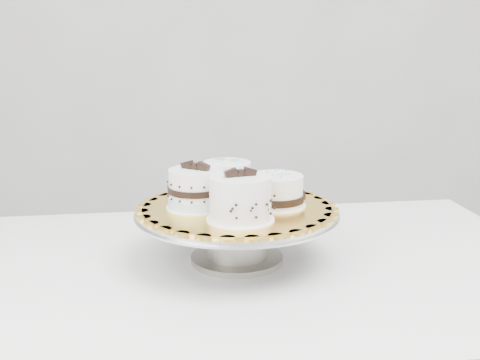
{
  "coord_description": "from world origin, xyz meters",
  "views": [
    {
      "loc": [
        -0.23,
        -0.83,
        1.19
      ],
      "look_at": [
        -0.06,
        0.3,
        0.91
      ],
      "focal_mm": 45.0,
      "sensor_mm": 36.0,
      "label": 1
    }
  ],
  "objects": [
    {
      "name": "cake_board",
      "position": [
        -0.07,
        0.29,
        0.86
      ],
      "size": [
        0.46,
        0.46,
        0.01
      ],
      "primitive_type": "cylinder",
      "rotation": [
        0.0,
        0.0,
        0.28
      ],
      "color": "gold",
      "rests_on": "cake_stand"
    },
    {
      "name": "cake_dots",
      "position": [
        -0.08,
        0.37,
        0.9
      ],
      "size": [
        0.12,
        0.12,
        0.07
      ],
      "rotation": [
        0.0,
        0.0,
        0.22
      ],
      "color": "white",
      "rests_on": "cake_board"
    },
    {
      "name": "table",
      "position": [
        -0.03,
        0.27,
        0.67
      ],
      "size": [
        1.19,
        0.8,
        0.75
      ],
      "rotation": [
        0.0,
        0.0,
        -0.01
      ],
      "color": "white",
      "rests_on": "floor"
    },
    {
      "name": "cake_banded",
      "position": [
        -0.15,
        0.29,
        0.9
      ],
      "size": [
        0.15,
        0.15,
        0.09
      ],
      "rotation": [
        0.0,
        0.0,
        -0.66
      ],
      "color": "white",
      "rests_on": "cake_board"
    },
    {
      "name": "cake_swirl",
      "position": [
        -0.08,
        0.2,
        0.9
      ],
      "size": [
        0.13,
        0.13,
        0.1
      ],
      "rotation": [
        0.0,
        0.0,
        0.19
      ],
      "color": "white",
      "rests_on": "cake_board"
    },
    {
      "name": "cake_ribbon",
      "position": [
        0.01,
        0.28,
        0.89
      ],
      "size": [
        0.12,
        0.12,
        0.06
      ],
      "rotation": [
        0.0,
        0.0,
        -0.12
      ],
      "color": "white",
      "rests_on": "cake_board"
    },
    {
      "name": "cake_stand",
      "position": [
        -0.07,
        0.29,
        0.82
      ],
      "size": [
        0.4,
        0.4,
        0.11
      ],
      "color": "gray",
      "rests_on": "table"
    }
  ]
}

